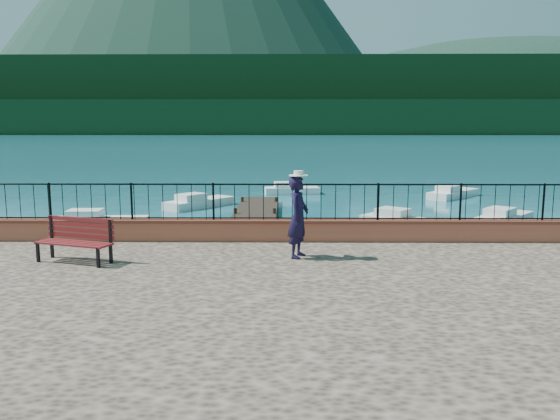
{
  "coord_description": "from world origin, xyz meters",
  "views": [
    {
      "loc": [
        -0.54,
        -10.74,
        4.25
      ],
      "look_at": [
        -0.69,
        2.0,
        2.3
      ],
      "focal_mm": 35.0,
      "sensor_mm": 36.0,
      "label": 1
    }
  ],
  "objects_px": {
    "person": "(298,217)",
    "boat_1": "(404,218)",
    "boat_5": "(453,191)",
    "boat_0": "(99,218)",
    "boat_2": "(504,215)",
    "park_bench": "(75,249)",
    "boat_3": "(200,200)",
    "boat_4": "(292,188)"
  },
  "relations": [
    {
      "from": "park_bench",
      "to": "boat_0",
      "type": "xyz_separation_m",
      "value": [
        -3.15,
        10.7,
        -1.1
      ]
    },
    {
      "from": "person",
      "to": "boat_5",
      "type": "height_order",
      "value": "person"
    },
    {
      "from": "park_bench",
      "to": "boat_5",
      "type": "bearing_deg",
      "value": 72.76
    },
    {
      "from": "person",
      "to": "boat_2",
      "type": "bearing_deg",
      "value": -20.67
    },
    {
      "from": "boat_5",
      "to": "person",
      "type": "bearing_deg",
      "value": -162.47
    },
    {
      "from": "park_bench",
      "to": "boat_1",
      "type": "height_order",
      "value": "park_bench"
    },
    {
      "from": "person",
      "to": "boat_3",
      "type": "distance_m",
      "value": 17.04
    },
    {
      "from": "park_bench",
      "to": "boat_2",
      "type": "height_order",
      "value": "park_bench"
    },
    {
      "from": "boat_0",
      "to": "boat_1",
      "type": "distance_m",
      "value": 12.95
    },
    {
      "from": "boat_1",
      "to": "boat_2",
      "type": "xyz_separation_m",
      "value": [
        4.61,
        0.94,
        0.0
      ]
    },
    {
      "from": "park_bench",
      "to": "boat_0",
      "type": "bearing_deg",
      "value": 124.65
    },
    {
      "from": "boat_5",
      "to": "boat_0",
      "type": "bearing_deg",
      "value": 162.9
    },
    {
      "from": "person",
      "to": "boat_2",
      "type": "height_order",
      "value": "person"
    },
    {
      "from": "person",
      "to": "boat_1",
      "type": "distance_m",
      "value": 11.49
    },
    {
      "from": "boat_0",
      "to": "boat_3",
      "type": "height_order",
      "value": "same"
    },
    {
      "from": "boat_1",
      "to": "boat_2",
      "type": "relative_size",
      "value": 0.99
    },
    {
      "from": "boat_0",
      "to": "boat_3",
      "type": "relative_size",
      "value": 0.97
    },
    {
      "from": "boat_2",
      "to": "boat_3",
      "type": "distance_m",
      "value": 15.08
    },
    {
      "from": "person",
      "to": "boat_3",
      "type": "relative_size",
      "value": 0.47
    },
    {
      "from": "person",
      "to": "boat_0",
      "type": "xyz_separation_m",
      "value": [
        -8.22,
        10.17,
        -1.76
      ]
    },
    {
      "from": "boat_0",
      "to": "boat_3",
      "type": "distance_m",
      "value": 6.9
    },
    {
      "from": "person",
      "to": "boat_3",
      "type": "height_order",
      "value": "person"
    },
    {
      "from": "boat_3",
      "to": "boat_4",
      "type": "bearing_deg",
      "value": -2.0
    },
    {
      "from": "person",
      "to": "boat_1",
      "type": "xyz_separation_m",
      "value": [
        4.73,
        10.32,
        -1.76
      ]
    },
    {
      "from": "boat_0",
      "to": "boat_5",
      "type": "xyz_separation_m",
      "value": [
        18.09,
        10.28,
        0.0
      ]
    },
    {
      "from": "park_bench",
      "to": "person",
      "type": "height_order",
      "value": "person"
    },
    {
      "from": "boat_0",
      "to": "park_bench",
      "type": "bearing_deg",
      "value": -77.03
    },
    {
      "from": "boat_3",
      "to": "boat_0",
      "type": "bearing_deg",
      "value": -170.11
    },
    {
      "from": "boat_4",
      "to": "boat_5",
      "type": "relative_size",
      "value": 0.79
    },
    {
      "from": "boat_0",
      "to": "boat_4",
      "type": "bearing_deg",
      "value": 51.55
    },
    {
      "from": "boat_2",
      "to": "park_bench",
      "type": "bearing_deg",
      "value": 171.18
    },
    {
      "from": "boat_0",
      "to": "boat_4",
      "type": "xyz_separation_m",
      "value": [
        8.3,
        11.86,
        0.0
      ]
    },
    {
      "from": "park_bench",
      "to": "boat_3",
      "type": "relative_size",
      "value": 0.46
    },
    {
      "from": "boat_0",
      "to": "boat_2",
      "type": "xyz_separation_m",
      "value": [
        17.56,
        1.1,
        0.0
      ]
    },
    {
      "from": "boat_1",
      "to": "boat_3",
      "type": "relative_size",
      "value": 0.9
    },
    {
      "from": "boat_1",
      "to": "boat_5",
      "type": "xyz_separation_m",
      "value": [
        5.14,
        10.12,
        0.0
      ]
    },
    {
      "from": "boat_4",
      "to": "person",
      "type": "bearing_deg",
      "value": -96.63
    },
    {
      "from": "person",
      "to": "boat_4",
      "type": "relative_size",
      "value": 0.56
    },
    {
      "from": "person",
      "to": "boat_1",
      "type": "bearing_deg",
      "value": -5.61
    },
    {
      "from": "person",
      "to": "boat_1",
      "type": "relative_size",
      "value": 0.53
    },
    {
      "from": "person",
      "to": "boat_2",
      "type": "distance_m",
      "value": 14.74
    },
    {
      "from": "park_bench",
      "to": "boat_1",
      "type": "bearing_deg",
      "value": 66.16
    }
  ]
}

